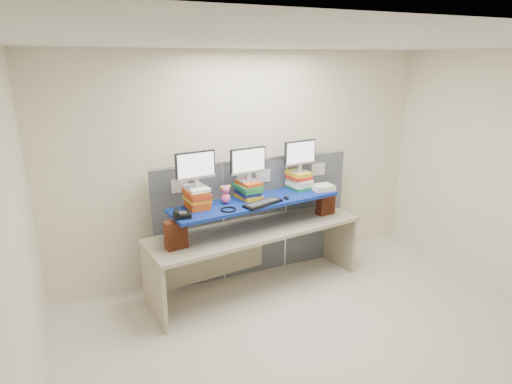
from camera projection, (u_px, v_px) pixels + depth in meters
name	position (u px, v px, depth m)	size (l,w,h in m)	color
room	(338.00, 214.00, 3.70)	(5.00, 4.00, 2.80)	#F5E8C9
cubicle_partition	(255.00, 216.00, 5.44)	(2.60, 0.06, 1.53)	#474B53
desk	(256.00, 240.00, 5.08)	(2.65, 1.06, 0.78)	tan
brick_pier_left	(176.00, 235.00, 4.45)	(0.22, 0.12, 0.30)	maroon
brick_pier_right	(326.00, 202.00, 5.44)	(0.22, 0.12, 0.30)	maroon
blue_board	(256.00, 202.00, 4.93)	(2.03, 0.51, 0.04)	#080A6D
book_stack_left	(197.00, 197.00, 4.66)	(0.27, 0.32, 0.24)	#B94311
book_stack_center	(248.00, 190.00, 4.97)	(0.29, 0.33, 0.21)	gold
book_stack_right	(299.00, 180.00, 5.35)	(0.28, 0.32, 0.22)	#217E42
monitor_left	(196.00, 167.00, 4.55)	(0.45, 0.15, 0.39)	#B2B3B8
monitor_center	(248.00, 162.00, 4.88)	(0.45, 0.15, 0.39)	#B2B3B8
monitor_right	(300.00, 154.00, 5.24)	(0.45, 0.15, 0.39)	#B2B3B8
keyboard	(263.00, 203.00, 4.78)	(0.51, 0.31, 0.03)	black
mouse	(286.00, 197.00, 4.98)	(0.05, 0.10, 0.03)	black
desk_phone	(181.00, 215.00, 4.40)	(0.20, 0.18, 0.08)	black
headset	(228.00, 209.00, 4.60)	(0.17, 0.17, 0.02)	black
plush_toy	(226.00, 194.00, 4.79)	(0.13, 0.09, 0.22)	#EF5A9D
binder_stack	(323.00, 187.00, 5.31)	(0.27, 0.22, 0.06)	beige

